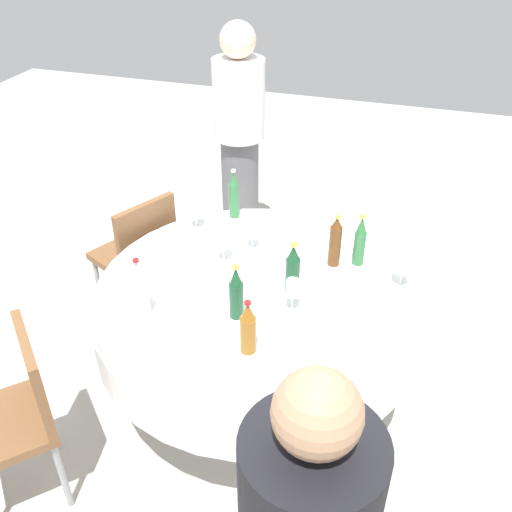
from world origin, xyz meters
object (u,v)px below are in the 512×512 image
Objects in this scene: bottle_green_west at (234,195)px; plate_near at (344,288)px; dining_table at (256,311)px; chair_east at (139,251)px; person_right at (240,142)px; bottle_green_far at (360,242)px; bottle_amber_mid at (248,328)px; wine_glass_west at (223,242)px; wine_glass_east at (195,211)px; wine_glass_north at (252,232)px; wine_glass_rear at (293,289)px; bottle_brown_north at (335,242)px; bottle_dark_green_rear at (293,270)px; wine_glass_left at (403,267)px; bottle_dark_green_right at (236,293)px; chair_west at (17,409)px; bottle_clear_east at (140,290)px; plate_left at (247,288)px.

plate_near is (0.73, -0.50, -0.13)m from bottle_green_west.
dining_table is 0.96m from chair_east.
person_right is at bearing 7.23° from chair_east.
bottle_green_far is 1.34m from chair_east.
plate_near is at bearing 59.71° from bottle_amber_mid.
bottle_green_west is at bearing 102.29° from wine_glass_west.
wine_glass_north is at bearing -16.43° from wine_glass_east.
bottle_green_west is 0.45m from wine_glass_west.
wine_glass_rear reaches higher than dining_table.
bottle_brown_north is 0.25m from plate_near.
wine_glass_rear is 0.55m from wine_glass_north.
dining_table is at bearing -135.71° from bottle_brown_north.
bottle_green_far is 1.40m from person_right.
bottle_dark_green_rear reaches higher than wine_glass_left.
bottle_brown_north is at bearing 13.72° from wine_glass_west.
bottle_amber_mid reaches higher than dining_table.
bottle_dark_green_right reaches higher than wine_glass_east.
bottle_brown_north is 1.85× the size of wine_glass_left.
wine_glass_east is at bearing 159.90° from plate_near.
chair_west is at bearing -151.22° from chair_east.
bottle_green_far is at bearing -67.02° from chair_east.
wine_glass_west is (-0.54, -0.13, -0.02)m from bottle_brown_north.
bottle_clear_east is at bearing -110.23° from wine_glass_west.
plate_near is at bearing 15.02° from dining_table.
bottle_dark_green_rear is 0.31× the size of chair_west.
bottle_green_west is 1.88× the size of wine_glass_west.
plate_left is 1.12m from chair_west.
wine_glass_rear is at bearing -38.25° from wine_glass_east.
bottle_clear_east is at bearing -85.12° from wine_glass_east.
bottle_dark_green_rear is at bearing -84.99° from chair_east.
bottle_dark_green_rear is 1.87× the size of wine_glass_north.
wine_glass_rear is at bearing -28.15° from dining_table.
wine_glass_north is at bearing -177.65° from bottle_green_far.
bottle_dark_green_right is at bearing -128.03° from bottle_green_far.
wine_glass_west is (-0.43, 0.28, -0.01)m from wine_glass_rear.
bottle_green_far is 0.95× the size of bottle_green_west.
bottle_clear_east is 1.22m from wine_glass_left.
bottle_green_west is (-0.49, 0.59, 0.01)m from bottle_dark_green_rear.
wine_glass_east is (-0.36, 0.11, 0.01)m from wine_glass_north.
person_right reaches higher than plate_near.
wine_glass_left is at bearing -28.47° from bottle_green_far.
wine_glass_east is 0.09× the size of person_right.
bottle_dark_green_right is 0.23m from bottle_amber_mid.
person_right is (-0.54, 1.35, 0.27)m from dining_table.
person_right reaches higher than wine_glass_north.
bottle_green_far is at bearing 64.01° from wine_glass_rear.
dining_table is 0.35m from wine_glass_rear.
dining_table is 0.62m from bottle_clear_east.
wine_glass_east is 0.65m from plate_left.
bottle_dark_green_right is 0.31m from bottle_dark_green_rear.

